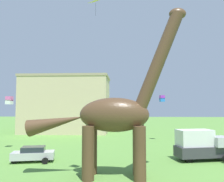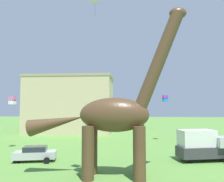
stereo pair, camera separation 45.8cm
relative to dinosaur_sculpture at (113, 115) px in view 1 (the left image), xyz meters
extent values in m
cylinder|color=#513823|center=(2.05, 0.92, -2.91)|extent=(0.96, 0.96, 4.14)
cylinder|color=#513823|center=(2.05, -0.92, -2.91)|extent=(0.96, 0.96, 4.14)
cylinder|color=#513823|center=(-1.92, 0.92, -2.91)|extent=(0.96, 0.96, 4.14)
cylinder|color=#513823|center=(-1.92, -0.92, -2.91)|extent=(0.96, 0.96, 4.14)
ellipsoid|color=#513823|center=(0.07, 0.00, 0.00)|extent=(5.67, 2.44, 2.79)
cylinder|color=#513823|center=(3.74, 0.00, 4.47)|extent=(4.07, 1.05, 8.07)
ellipsoid|color=#513823|center=(5.30, 0.00, 8.31)|extent=(1.40, 0.87, 0.96)
cone|color=#513823|center=(-4.69, 0.00, -0.64)|extent=(4.98, 1.40, 2.36)
cube|color=#B7B7BC|center=(-8.50, 4.83, -4.31)|extent=(4.49, 2.65, 0.72)
cube|color=#232B35|center=(-8.50, 4.83, -3.69)|extent=(2.55, 2.02, 0.52)
cylinder|color=black|center=(-6.94, 5.72, -4.67)|extent=(0.65, 0.35, 0.62)
cylinder|color=black|center=(-6.94, 3.94, -4.67)|extent=(0.65, 0.35, 0.62)
cylinder|color=black|center=(-10.05, 5.72, -4.67)|extent=(0.65, 0.35, 0.62)
cylinder|color=black|center=(-10.05, 3.94, -4.67)|extent=(0.65, 0.35, 0.62)
cube|color=#38383D|center=(9.08, 6.45, -4.03)|extent=(5.93, 3.32, 1.10)
cube|color=#B7B7BC|center=(10.93, 6.45, -2.98)|extent=(2.19, 2.29, 1.00)
cube|color=silver|center=(8.30, 6.45, -2.63)|extent=(3.95, 2.78, 1.70)
cylinder|color=black|center=(11.10, 7.50, -4.58)|extent=(0.84, 0.44, 0.80)
cylinder|color=black|center=(7.40, 7.50, -4.58)|extent=(0.84, 0.44, 0.80)
cylinder|color=black|center=(7.40, 5.40, -4.58)|extent=(0.84, 0.44, 0.80)
cube|color=purple|center=(7.15, 20.49, 2.28)|extent=(0.86, 0.86, 0.59)
cube|color=#287AE5|center=(7.15, 20.49, 1.82)|extent=(0.86, 0.86, 0.59)
cube|color=yellow|center=(-1.21, -2.27, 8.53)|extent=(1.21, 1.13, 0.33)
cylinder|color=black|center=(-1.21, -2.27, 7.88)|extent=(0.01, 0.01, 0.99)
cube|color=red|center=(5.67, 15.93, 7.57)|extent=(0.94, 0.69, 0.23)
cube|color=pink|center=(-14.49, 11.32, 1.76)|extent=(0.80, 0.80, 0.60)
cube|color=white|center=(-14.49, 11.32, 1.29)|extent=(0.80, 0.80, 0.60)
cube|color=#CCB78E|center=(-12.07, 32.46, 1.01)|extent=(18.42, 10.14, 11.97)
cube|color=tan|center=(-12.07, 32.46, 7.24)|extent=(18.79, 10.34, 0.50)
camera|label=1|loc=(0.95, -19.10, 0.63)|focal=37.57mm
camera|label=2|loc=(1.40, -19.07, 0.63)|focal=37.57mm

